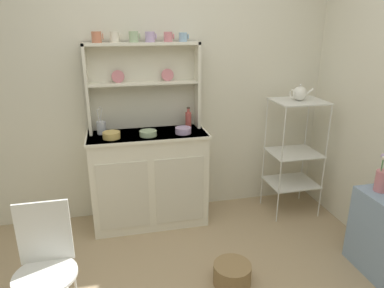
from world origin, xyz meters
name	(u,v)px	position (x,y,z in m)	size (l,w,h in m)	color
wall_back	(162,87)	(0.00, 1.62, 1.25)	(3.84, 0.05, 2.50)	silver
hutch_cabinet	(149,178)	(-0.18, 1.37, 0.45)	(1.06, 0.45, 0.89)	silver
hutch_shelf_unit	(143,80)	(-0.18, 1.53, 1.33)	(0.99, 0.18, 0.77)	silver
bakers_rack	(295,145)	(1.22, 1.27, 0.70)	(0.47, 0.39, 1.14)	silver
side_shelf_blue	(384,236)	(1.44, 0.25, 0.31)	(0.28, 0.48, 0.63)	#849EBC
wire_chair	(45,260)	(-0.91, 0.23, 0.52)	(0.36, 0.36, 0.85)	white
floor_basket	(232,274)	(0.30, 0.37, 0.08)	(0.28, 0.28, 0.16)	#93754C
cup_terracotta_0	(97,37)	(-0.55, 1.49, 1.70)	(0.09, 0.08, 0.09)	#C67556
cup_cream_1	(115,37)	(-0.40, 1.49, 1.70)	(0.09, 0.07, 0.09)	silver
cup_sage_2	(134,37)	(-0.25, 1.49, 1.70)	(0.09, 0.08, 0.09)	#9EB78E
cup_lilac_3	(150,37)	(-0.11, 1.49, 1.70)	(0.10, 0.08, 0.09)	#B79ECC
cup_rose_4	(168,37)	(0.05, 1.49, 1.70)	(0.09, 0.07, 0.08)	#D17A84
cup_sky_5	(183,37)	(0.18, 1.49, 1.70)	(0.09, 0.07, 0.08)	#8EB2D1
bowl_mixing_large	(111,135)	(-0.49, 1.29, 0.91)	(0.15, 0.15, 0.06)	#DBB760
bowl_floral_medium	(148,133)	(-0.18, 1.29, 0.91)	(0.15, 0.15, 0.05)	#9EB78E
bowl_cream_small	(183,130)	(0.13, 1.29, 0.91)	(0.14, 0.14, 0.05)	#B79ECC
jam_bottle	(188,119)	(0.21, 1.45, 0.97)	(0.06, 0.06, 0.20)	#B74C47
utensil_jar	(101,127)	(-0.57, 1.45, 0.94)	(0.08, 0.08, 0.24)	#B2B7C6
porcelain_teapot	(300,93)	(1.22, 1.27, 1.20)	(0.22, 0.13, 0.15)	white
flower_vase	(382,179)	(1.44, 0.37, 0.72)	(0.10, 0.10, 0.29)	#D17A84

